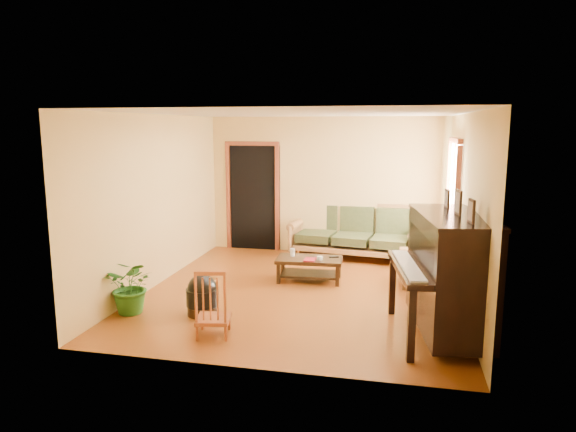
% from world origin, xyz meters
% --- Properties ---
extents(floor, '(5.00, 5.00, 0.00)m').
position_xyz_m(floor, '(0.00, 0.00, 0.00)').
color(floor, '#612C0C').
rests_on(floor, ground).
extents(doorway, '(1.08, 0.16, 2.05)m').
position_xyz_m(doorway, '(-1.45, 2.48, 1.02)').
color(doorway, black).
rests_on(doorway, floor).
extents(window, '(0.12, 1.36, 1.46)m').
position_xyz_m(window, '(2.21, 1.30, 1.50)').
color(window, white).
rests_on(window, right_wall).
extents(sofa, '(2.41, 1.26, 0.99)m').
position_xyz_m(sofa, '(0.56, 2.17, 0.49)').
color(sofa, olive).
rests_on(sofa, floor).
extents(coffee_table, '(1.06, 0.62, 0.37)m').
position_xyz_m(coffee_table, '(0.02, 0.58, 0.19)').
color(coffee_table, black).
rests_on(coffee_table, floor).
extents(armchair, '(0.79, 0.82, 0.77)m').
position_xyz_m(armchair, '(1.72, 0.70, 0.38)').
color(armchair, olive).
rests_on(armchair, floor).
extents(piano, '(1.20, 1.76, 1.44)m').
position_xyz_m(piano, '(1.96, -1.22, 0.72)').
color(piano, black).
rests_on(piano, floor).
extents(footstool, '(0.48, 0.48, 0.40)m').
position_xyz_m(footstool, '(-1.08, -1.17, 0.20)').
color(footstool, black).
rests_on(footstool, floor).
extents(red_chair, '(0.46, 0.49, 0.82)m').
position_xyz_m(red_chair, '(-0.70, -1.78, 0.41)').
color(red_chair, brown).
rests_on(red_chair, floor).
extents(leaning_frame, '(0.40, 0.12, 0.53)m').
position_xyz_m(leaning_frame, '(1.71, 2.37, 0.26)').
color(leaning_frame, gold).
rests_on(leaning_frame, floor).
extents(ceramic_crock, '(0.24, 0.24, 0.27)m').
position_xyz_m(ceramic_crock, '(2.03, 2.23, 0.13)').
color(ceramic_crock, '#2F488D').
rests_on(ceramic_crock, floor).
extents(potted_plant, '(0.69, 0.61, 0.74)m').
position_xyz_m(potted_plant, '(-2.00, -1.31, 0.37)').
color(potted_plant, '#225A19').
rests_on(potted_plant, floor).
extents(book, '(0.18, 0.24, 0.02)m').
position_xyz_m(book, '(-0.03, 0.43, 0.38)').
color(book, maroon).
rests_on(book, coffee_table).
extents(candle, '(0.09, 0.09, 0.12)m').
position_xyz_m(candle, '(-0.26, 0.64, 0.43)').
color(candle, white).
rests_on(candle, coffee_table).
extents(glass_jar, '(0.10, 0.10, 0.06)m').
position_xyz_m(glass_jar, '(0.20, 0.49, 0.40)').
color(glass_jar, white).
rests_on(glass_jar, coffee_table).
extents(remote, '(0.16, 0.09, 0.02)m').
position_xyz_m(remote, '(0.39, 0.69, 0.38)').
color(remote, black).
rests_on(remote, coffee_table).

